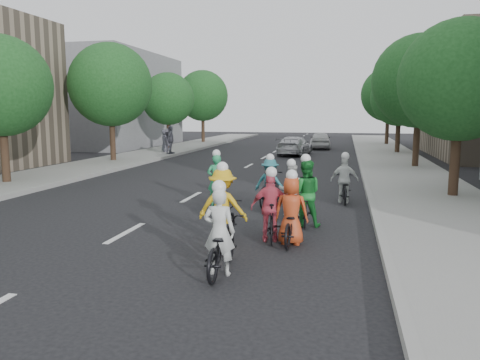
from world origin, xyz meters
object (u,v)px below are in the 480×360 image
(cyclist_4, at_px, (291,218))
(cyclist_5, at_px, (217,186))
(cyclist_7, at_px, (270,186))
(spectator_0, at_px, (168,141))
(spectator_2, at_px, (165,141))
(cyclist_2, at_px, (223,214))
(cyclist_8, at_px, (344,185))
(follow_car_lead, at_px, (295,146))
(cyclist_3, at_px, (271,214))
(cyclist_6, at_px, (291,195))
(cyclist_0, at_px, (220,242))
(follow_car_trail, at_px, (320,140))
(cyclist_1, at_px, (305,198))
(spectator_1, at_px, (171,140))

(cyclist_4, xyz_separation_m, cyclist_5, (-2.78, 3.81, 0.04))
(cyclist_4, bearing_deg, cyclist_7, -71.81)
(spectator_0, distance_m, spectator_2, 1.58)
(cyclist_2, bearing_deg, spectator_0, -65.17)
(cyclist_8, xyz_separation_m, follow_car_lead, (-3.44, 16.98, 0.08))
(cyclist_4, distance_m, cyclist_8, 5.34)
(cyclist_7, bearing_deg, cyclist_3, 110.11)
(cyclist_8, relative_size, spectator_0, 0.99)
(cyclist_8, bearing_deg, spectator_2, -54.10)
(cyclist_7, bearing_deg, cyclist_6, 136.42)
(cyclist_0, relative_size, cyclist_7, 0.97)
(cyclist_7, distance_m, follow_car_lead, 18.23)
(cyclist_8, bearing_deg, follow_car_lead, -81.04)
(cyclist_7, distance_m, cyclist_8, 2.56)
(cyclist_7, relative_size, follow_car_lead, 0.44)
(cyclist_0, bearing_deg, spectator_2, -67.10)
(cyclist_4, bearing_deg, cyclist_3, -11.37)
(spectator_0, bearing_deg, cyclist_2, -176.30)
(cyclist_3, relative_size, follow_car_trail, 0.42)
(cyclist_4, xyz_separation_m, follow_car_trail, (-0.88, 28.43, 0.11))
(cyclist_1, relative_size, cyclist_7, 0.97)
(follow_car_trail, bearing_deg, cyclist_4, 88.10)
(cyclist_6, relative_size, cyclist_7, 0.84)
(spectator_2, bearing_deg, cyclist_5, -160.48)
(cyclist_1, relative_size, spectator_0, 1.10)
(cyclist_2, relative_size, cyclist_8, 1.09)
(cyclist_5, height_order, cyclist_7, cyclist_5)
(cyclist_2, height_order, spectator_2, cyclist_2)
(cyclist_0, height_order, spectator_2, spectator_2)
(follow_car_lead, bearing_deg, follow_car_trail, -95.82)
(cyclist_6, distance_m, follow_car_trail, 25.50)
(cyclist_8, bearing_deg, cyclist_6, 54.50)
(cyclist_1, xyz_separation_m, spectator_1, (-10.51, 17.74, 0.39))
(cyclist_1, distance_m, cyclist_8, 3.62)
(cyclist_1, bearing_deg, spectator_0, -64.10)
(spectator_1, xyz_separation_m, spectator_2, (-1.04, 1.56, -0.15))
(follow_car_lead, bearing_deg, cyclist_1, 103.89)
(cyclist_8, height_order, follow_car_trail, cyclist_8)
(spectator_0, relative_size, spectator_1, 0.89)
(cyclist_0, relative_size, cyclist_4, 1.08)
(cyclist_0, distance_m, spectator_2, 25.48)
(cyclist_7, bearing_deg, follow_car_trail, -79.84)
(cyclist_8, xyz_separation_m, follow_car_trail, (-2.02, 23.21, 0.13))
(cyclist_6, bearing_deg, spectator_2, -62.49)
(cyclist_3, xyz_separation_m, cyclist_5, (-2.30, 3.69, -0.01))
(spectator_1, bearing_deg, cyclist_7, -155.56)
(cyclist_5, bearing_deg, cyclist_4, 118.64)
(cyclist_0, bearing_deg, spectator_0, -67.48)
(cyclist_4, bearing_deg, cyclist_6, -80.69)
(cyclist_6, relative_size, follow_car_trail, 0.40)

